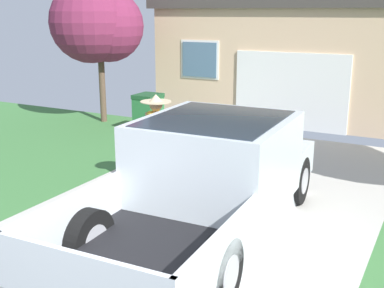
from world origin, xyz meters
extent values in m
cube|color=#B8B5AB|center=(0.00, 4.50, -0.03)|extent=(5.20, 9.00, 0.06)
cube|color=silver|center=(0.37, 2.62, 0.21)|extent=(2.06, 5.26, 0.42)
cube|color=silver|center=(0.35, 3.22, 1.03)|extent=(2.11, 2.25, 1.22)
cube|color=#1E2833|center=(0.35, 3.22, 1.39)|extent=(1.86, 2.07, 0.51)
cube|color=silver|center=(0.29, 4.75, 0.68)|extent=(2.06, 0.98, 0.53)
cube|color=black|center=(0.43, 1.08, 0.45)|extent=(2.10, 2.19, 0.06)
cube|color=silver|center=(-0.55, 1.04, 0.72)|extent=(0.14, 2.11, 0.60)
cube|color=silver|center=(1.42, 1.12, 0.72)|extent=(0.14, 2.11, 0.60)
cube|color=silver|center=(0.48, 0.06, 0.72)|extent=(2.02, 0.14, 0.60)
cube|color=black|center=(-0.79, 3.93, 1.30)|extent=(0.11, 0.18, 0.20)
cylinder|color=black|center=(-0.59, 4.58, 0.40)|extent=(0.29, 0.81, 0.80)
cylinder|color=#9E9EA3|center=(-0.59, 4.58, 0.40)|extent=(0.30, 0.45, 0.44)
cylinder|color=black|center=(1.18, 4.65, 0.40)|extent=(0.29, 0.81, 0.80)
cylinder|color=#9E9EA3|center=(1.18, 4.65, 0.40)|extent=(0.30, 0.45, 0.44)
cylinder|color=black|center=(-0.45, 1.25, 0.40)|extent=(0.29, 0.81, 0.80)
cylinder|color=#9E9EA3|center=(-0.45, 1.25, 0.40)|extent=(0.30, 0.45, 0.44)
cylinder|color=black|center=(1.31, 1.32, 0.40)|extent=(0.29, 0.81, 0.80)
cylinder|color=#9E9EA3|center=(1.31, 1.32, 0.40)|extent=(0.30, 0.45, 0.44)
cylinder|color=brown|center=(-1.29, 3.94, 0.45)|extent=(0.17, 0.17, 0.91)
cylinder|color=brown|center=(-0.94, 3.90, 0.45)|extent=(0.17, 0.17, 0.91)
cylinder|color=gold|center=(-1.12, 3.92, 1.17)|extent=(0.31, 0.31, 0.59)
cylinder|color=tan|center=(-1.30, 3.94, 1.14)|extent=(0.09, 0.09, 0.59)
cylinder|color=tan|center=(-0.94, 3.90, 1.14)|extent=(0.09, 0.09, 0.59)
sphere|color=tan|center=(-1.12, 3.92, 1.60)|extent=(0.23, 0.23, 0.23)
cylinder|color=#D1B78E|center=(-1.12, 3.92, 1.65)|extent=(0.53, 0.53, 0.01)
cone|color=#D1B78E|center=(-1.12, 3.92, 1.71)|extent=(0.24, 0.24, 0.12)
cube|color=beige|center=(-1.21, 3.72, 0.11)|extent=(0.33, 0.17, 0.22)
torus|color=beige|center=(-1.21, 3.72, 0.27)|extent=(0.30, 0.02, 0.30)
cube|color=#D6B28C|center=(0.12, 13.00, 1.60)|extent=(9.99, 6.35, 3.21)
cube|color=white|center=(-0.57, 9.80, 1.04)|extent=(3.12, 0.06, 2.07)
cube|color=slate|center=(-3.33, 9.80, 1.76)|extent=(1.10, 0.05, 1.00)
cube|color=silver|center=(-3.33, 9.81, 1.76)|extent=(1.23, 0.02, 1.12)
cylinder|color=brown|center=(-5.65, 8.16, 0.97)|extent=(0.18, 0.18, 1.95)
sphere|color=maroon|center=(-5.77, 7.93, 2.84)|extent=(2.25, 2.25, 2.25)
sphere|color=maroon|center=(-5.46, 8.29, 2.74)|extent=(2.03, 2.03, 2.03)
cube|color=#286B38|center=(-3.73, 7.64, 0.51)|extent=(0.58, 0.68, 0.84)
cube|color=#1C4A27|center=(-3.73, 7.64, 0.98)|extent=(0.60, 0.71, 0.10)
cylinder|color=black|center=(-3.95, 7.36, 0.09)|extent=(0.05, 0.18, 0.18)
cylinder|color=black|center=(-3.51, 7.36, 0.09)|extent=(0.05, 0.18, 0.18)
camera|label=1|loc=(3.27, -2.96, 3.12)|focal=45.58mm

